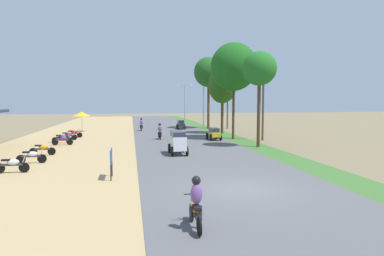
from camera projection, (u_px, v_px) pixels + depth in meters
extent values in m
plane|color=#7A6B4C|center=(243.00, 191.00, 14.61)|extent=(180.00, 180.00, 0.00)
cube|color=#565659|center=(243.00, 190.00, 14.60)|extent=(9.00, 140.00, 0.08)
cube|color=#3D6B2D|center=(358.00, 184.00, 15.64)|extent=(2.40, 140.00, 0.06)
cylinder|color=black|center=(24.00, 168.00, 18.03)|extent=(0.56, 0.06, 0.56)
cube|color=#333338|center=(12.00, 165.00, 17.90)|extent=(1.12, 0.12, 0.12)
ellipsoid|color=silver|center=(13.00, 162.00, 17.90)|extent=(0.64, 0.28, 0.32)
cube|color=black|center=(6.00, 160.00, 17.83)|extent=(0.44, 0.20, 0.10)
cylinder|color=#A5A8AD|center=(23.00, 163.00, 17.99)|extent=(0.26, 0.05, 0.68)
cylinder|color=black|center=(21.00, 156.00, 17.95)|extent=(0.04, 0.54, 0.04)
cylinder|color=black|center=(42.00, 159.00, 20.77)|extent=(0.56, 0.06, 0.56)
cylinder|color=black|center=(21.00, 159.00, 20.54)|extent=(0.56, 0.06, 0.56)
cube|color=#333338|center=(31.00, 156.00, 20.64)|extent=(1.12, 0.12, 0.12)
ellipsoid|color=silver|center=(33.00, 154.00, 20.64)|extent=(0.64, 0.28, 0.32)
cube|color=black|center=(26.00, 152.00, 20.57)|extent=(0.44, 0.20, 0.10)
cylinder|color=#A5A8AD|center=(41.00, 154.00, 20.74)|extent=(0.26, 0.05, 0.68)
cylinder|color=black|center=(40.00, 149.00, 20.69)|extent=(0.04, 0.54, 0.04)
cylinder|color=black|center=(52.00, 151.00, 23.81)|extent=(0.56, 0.06, 0.56)
cylinder|color=black|center=(33.00, 152.00, 23.58)|extent=(0.56, 0.06, 0.56)
cube|color=#333338|center=(42.00, 149.00, 23.68)|extent=(1.12, 0.12, 0.12)
ellipsoid|color=orange|center=(43.00, 147.00, 23.68)|extent=(0.64, 0.28, 0.32)
cube|color=black|center=(38.00, 146.00, 23.61)|extent=(0.44, 0.20, 0.10)
cylinder|color=#A5A8AD|center=(51.00, 148.00, 23.77)|extent=(0.26, 0.05, 0.68)
cylinder|color=black|center=(50.00, 142.00, 23.73)|extent=(0.04, 0.54, 0.04)
cylinder|color=black|center=(70.00, 142.00, 29.26)|extent=(0.56, 0.06, 0.56)
cylinder|color=black|center=(55.00, 142.00, 29.03)|extent=(0.56, 0.06, 0.56)
cube|color=#333338|center=(62.00, 140.00, 29.13)|extent=(1.12, 0.12, 0.12)
ellipsoid|color=#8C1E8C|center=(63.00, 138.00, 29.13)|extent=(0.64, 0.28, 0.32)
cube|color=black|center=(59.00, 137.00, 29.06)|extent=(0.44, 0.20, 0.10)
cylinder|color=#A5A8AD|center=(69.00, 139.00, 29.23)|extent=(0.26, 0.05, 0.68)
cylinder|color=black|center=(68.00, 135.00, 29.18)|extent=(0.04, 0.54, 0.04)
cylinder|color=black|center=(69.00, 140.00, 30.68)|extent=(0.56, 0.06, 0.56)
cylinder|color=black|center=(55.00, 140.00, 30.46)|extent=(0.56, 0.06, 0.56)
cube|color=#333338|center=(62.00, 138.00, 30.55)|extent=(1.12, 0.12, 0.12)
ellipsoid|color=#14722D|center=(63.00, 137.00, 30.56)|extent=(0.64, 0.28, 0.32)
cube|color=black|center=(59.00, 135.00, 30.48)|extent=(0.44, 0.20, 0.10)
cylinder|color=#A5A8AD|center=(68.00, 137.00, 30.65)|extent=(0.26, 0.05, 0.68)
cylinder|color=black|center=(67.00, 133.00, 30.61)|extent=(0.04, 0.54, 0.04)
cylinder|color=black|center=(74.00, 137.00, 32.88)|extent=(0.56, 0.06, 0.56)
cylinder|color=black|center=(61.00, 138.00, 32.66)|extent=(0.56, 0.06, 0.56)
cube|color=#333338|center=(68.00, 136.00, 32.75)|extent=(1.12, 0.12, 0.12)
ellipsoid|color=#8C1E8C|center=(69.00, 134.00, 32.76)|extent=(0.64, 0.28, 0.32)
cube|color=black|center=(65.00, 133.00, 32.68)|extent=(0.44, 0.20, 0.10)
cylinder|color=#A5A8AD|center=(74.00, 135.00, 32.85)|extent=(0.26, 0.05, 0.68)
cylinder|color=black|center=(73.00, 131.00, 32.81)|extent=(0.04, 0.54, 0.04)
cylinder|color=black|center=(80.00, 135.00, 35.10)|extent=(0.56, 0.06, 0.56)
cylinder|color=black|center=(67.00, 135.00, 34.87)|extent=(0.56, 0.06, 0.56)
cube|color=#333338|center=(74.00, 133.00, 34.97)|extent=(1.12, 0.12, 0.12)
ellipsoid|color=red|center=(74.00, 132.00, 34.97)|extent=(0.64, 0.28, 0.32)
cube|color=black|center=(71.00, 131.00, 34.90)|extent=(0.44, 0.20, 0.10)
cylinder|color=#A5A8AD|center=(79.00, 132.00, 35.06)|extent=(0.26, 0.05, 0.68)
cylinder|color=black|center=(78.00, 129.00, 35.02)|extent=(0.04, 0.54, 0.04)
cylinder|color=#262628|center=(111.00, 173.00, 16.15)|extent=(0.06, 0.06, 0.80)
cylinder|color=#262628|center=(112.00, 169.00, 17.13)|extent=(0.06, 0.06, 0.80)
cube|color=#1959B2|center=(111.00, 156.00, 16.58)|extent=(0.04, 1.30, 0.70)
cylinder|color=#99999E|center=(82.00, 123.00, 41.74)|extent=(0.05, 0.05, 2.10)
cone|color=gold|center=(82.00, 114.00, 41.64)|extent=(2.20, 2.20, 0.55)
cylinder|color=#4C351E|center=(259.00, 113.00, 27.84)|extent=(0.28, 0.28, 5.82)
ellipsoid|color=#206721|center=(259.00, 68.00, 27.53)|extent=(2.86, 2.86, 2.86)
cylinder|color=#4C351E|center=(233.00, 110.00, 33.67)|extent=(0.25, 0.25, 6.00)
ellipsoid|color=#1B5A1A|center=(234.00, 67.00, 33.31)|extent=(4.69, 4.69, 4.85)
cylinder|color=#4C351E|center=(222.00, 114.00, 39.42)|extent=(0.31, 0.31, 4.55)
ellipsoid|color=#285718|center=(222.00, 85.00, 39.13)|extent=(3.36, 3.36, 4.25)
cylinder|color=#4C351E|center=(208.00, 105.00, 46.37)|extent=(0.34, 0.34, 6.75)
ellipsoid|color=#1E551D|center=(209.00, 72.00, 46.00)|extent=(4.08, 4.08, 4.18)
cylinder|color=gray|center=(204.00, 99.00, 48.85)|extent=(0.16, 0.16, 8.40)
cylinder|color=gray|center=(199.00, 71.00, 48.39)|extent=(1.40, 0.08, 0.08)
ellipsoid|color=silver|center=(194.00, 71.00, 48.26)|extent=(0.36, 0.20, 0.14)
cylinder|color=gray|center=(208.00, 71.00, 48.64)|extent=(1.40, 0.08, 0.08)
ellipsoid|color=silver|center=(213.00, 72.00, 48.77)|extent=(0.36, 0.20, 0.14)
cylinder|color=gray|center=(185.00, 102.00, 65.93)|extent=(0.16, 0.16, 7.18)
cylinder|color=gray|center=(181.00, 85.00, 65.51)|extent=(1.40, 0.08, 0.08)
ellipsoid|color=silver|center=(178.00, 85.00, 65.39)|extent=(0.36, 0.20, 0.14)
cylinder|color=gray|center=(188.00, 85.00, 65.77)|extent=(1.40, 0.08, 0.08)
ellipsoid|color=silver|center=(192.00, 85.00, 65.90)|extent=(0.36, 0.20, 0.14)
cylinder|color=brown|center=(228.00, 99.00, 46.42)|extent=(0.20, 0.20, 8.31)
cube|color=#473323|center=(228.00, 73.00, 46.11)|extent=(1.80, 0.10, 0.10)
cylinder|color=brown|center=(263.00, 99.00, 32.88)|extent=(0.20, 0.20, 8.21)
cube|color=#473323|center=(264.00, 63.00, 32.58)|extent=(1.80, 0.10, 0.10)
cube|color=silver|center=(178.00, 143.00, 24.07)|extent=(0.95, 2.40, 0.95)
cube|color=#232B38|center=(178.00, 134.00, 24.11)|extent=(0.87, 2.00, 0.35)
cylinder|color=black|center=(169.00, 148.00, 24.86)|extent=(0.12, 0.68, 0.68)
cylinder|color=black|center=(183.00, 148.00, 25.06)|extent=(0.12, 0.68, 0.68)
cylinder|color=black|center=(172.00, 152.00, 23.17)|extent=(0.12, 0.68, 0.68)
cylinder|color=black|center=(187.00, 151.00, 23.36)|extent=(0.12, 0.68, 0.68)
cube|color=gold|center=(214.00, 134.00, 32.98)|extent=(0.88, 2.25, 0.44)
cube|color=#232B38|center=(214.00, 130.00, 32.85)|extent=(0.81, 1.30, 0.40)
cylinder|color=black|center=(221.00, 137.00, 32.30)|extent=(0.11, 0.64, 0.64)
cylinder|color=black|center=(211.00, 138.00, 32.12)|extent=(0.11, 0.64, 0.64)
cylinder|color=black|center=(216.00, 136.00, 33.88)|extent=(0.11, 0.64, 0.64)
cylinder|color=black|center=(207.00, 136.00, 33.70)|extent=(0.11, 0.64, 0.64)
cube|color=#282D33|center=(181.00, 125.00, 45.27)|extent=(0.84, 1.95, 0.50)
cube|color=#232B38|center=(181.00, 122.00, 45.28)|extent=(0.77, 1.10, 0.40)
cylinder|color=black|center=(185.00, 127.00, 44.69)|extent=(0.10, 0.60, 0.60)
cylinder|color=black|center=(178.00, 127.00, 44.52)|extent=(0.10, 0.60, 0.60)
cylinder|color=black|center=(183.00, 126.00, 46.07)|extent=(0.10, 0.60, 0.60)
cylinder|color=black|center=(177.00, 127.00, 45.90)|extent=(0.10, 0.60, 0.60)
cylinder|color=black|center=(191.00, 212.00, 10.76)|extent=(0.06, 0.56, 0.56)
cylinder|color=black|center=(199.00, 226.00, 9.55)|extent=(0.06, 0.56, 0.56)
cube|color=#333338|center=(195.00, 213.00, 10.14)|extent=(0.12, 1.12, 0.12)
ellipsoid|color=orange|center=(195.00, 208.00, 10.21)|extent=(0.28, 0.64, 0.32)
cube|color=black|center=(197.00, 208.00, 9.84)|extent=(0.20, 0.44, 0.10)
cylinder|color=#A5A8AD|center=(192.00, 205.00, 10.68)|extent=(0.05, 0.26, 0.68)
cylinder|color=black|center=(192.00, 194.00, 10.59)|extent=(0.54, 0.04, 0.04)
ellipsoid|color=#724C8C|center=(196.00, 194.00, 9.89)|extent=(0.36, 0.28, 0.64)
sphere|color=black|center=(196.00, 180.00, 9.89)|extent=(0.28, 0.28, 0.28)
cylinder|color=#2D2D38|center=(191.00, 214.00, 10.01)|extent=(0.12, 0.12, 0.48)
cylinder|color=#2D2D38|center=(200.00, 213.00, 10.06)|extent=(0.12, 0.12, 0.48)
cylinder|color=black|center=(159.00, 136.00, 34.08)|extent=(0.06, 0.56, 0.56)
cylinder|color=black|center=(160.00, 137.00, 32.86)|extent=(0.06, 0.56, 0.56)
cube|color=#333338|center=(160.00, 135.00, 33.45)|extent=(0.12, 1.12, 0.12)
ellipsoid|color=black|center=(160.00, 133.00, 33.52)|extent=(0.28, 0.64, 0.32)
cube|color=black|center=(160.00, 132.00, 33.16)|extent=(0.20, 0.44, 0.10)
cylinder|color=#A5A8AD|center=(159.00, 133.00, 34.00)|extent=(0.05, 0.26, 0.68)
cylinder|color=black|center=(159.00, 130.00, 33.91)|extent=(0.54, 0.04, 0.04)
ellipsoid|color=#724C8C|center=(160.00, 128.00, 33.20)|extent=(0.36, 0.28, 0.64)
sphere|color=black|center=(160.00, 124.00, 33.21)|extent=(0.28, 0.28, 0.28)
cylinder|color=#2D2D38|center=(158.00, 135.00, 33.33)|extent=(0.12, 0.12, 0.48)
cylinder|color=#2D2D38|center=(161.00, 135.00, 33.38)|extent=(0.12, 0.12, 0.48)
cylinder|color=black|center=(141.00, 128.00, 43.77)|extent=(0.06, 0.56, 0.56)
cylinder|color=black|center=(142.00, 129.00, 42.55)|extent=(0.06, 0.56, 0.56)
cube|color=#333338|center=(141.00, 127.00, 43.15)|extent=(0.12, 1.12, 0.12)
ellipsoid|color=#1E4CA5|center=(141.00, 126.00, 43.21)|extent=(0.28, 0.64, 0.32)
cube|color=black|center=(141.00, 125.00, 42.85)|extent=(0.20, 0.44, 0.10)
cylinder|color=#A5A8AD|center=(141.00, 126.00, 43.69)|extent=(0.05, 0.26, 0.68)
cylinder|color=black|center=(141.00, 123.00, 43.60)|extent=(0.54, 0.04, 0.04)
ellipsoid|color=#724C8C|center=(141.00, 122.00, 42.90)|extent=(0.36, 0.28, 0.64)
sphere|color=black|center=(141.00, 119.00, 42.90)|extent=(0.28, 0.28, 0.28)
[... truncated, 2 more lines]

